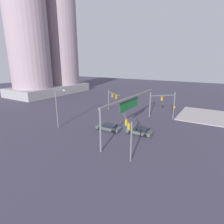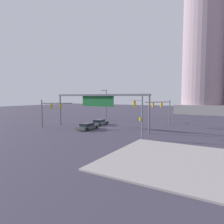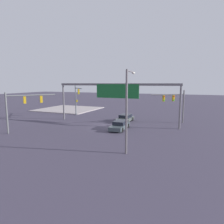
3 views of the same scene
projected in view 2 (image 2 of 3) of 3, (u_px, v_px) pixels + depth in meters
The scene contains 9 objects.
ground_plane at pixel (107, 126), 39.77m from camera, with size 192.87×192.87×0.00m, color #403A4C.
sidewalk_corner at pixel (181, 161), 18.21m from camera, with size 13.49×13.04×0.15m, color #A69C9B.
traffic_signal_near_corner at pixel (139, 110), 28.37m from camera, with size 4.16×4.54×6.15m.
traffic_signal_opposite_side at pixel (50, 109), 38.21m from camera, with size 4.71×3.70×5.37m.
traffic_signal_cross_street at pixel (163, 107), 40.81m from camera, with size 3.70×5.43×5.33m.
streetlamp_curved_arm at pixel (106, 102), 50.64m from camera, with size 0.31×2.59×7.73m.
overhead_sign_gantry at pixel (98, 100), 36.98m from camera, with size 20.25×0.43×6.46m.
sedan_car_approaching at pixel (88, 126), 35.83m from camera, with size 1.99×4.50×1.21m.
sedan_car_waiting_far at pixel (100, 122), 41.40m from camera, with size 2.02×4.70×1.21m.
Camera 2 is at (20.87, -33.46, 6.03)m, focal length 31.58 mm.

